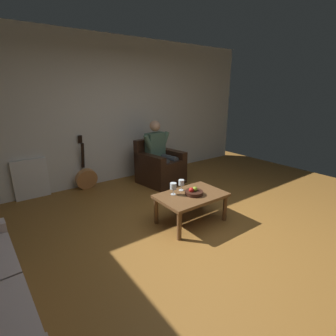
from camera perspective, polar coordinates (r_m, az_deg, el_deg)
The scene contains 10 objects.
ground_plane at distance 3.34m, azimuth 10.05°, elevation -15.37°, with size 7.52×7.52×0.00m, color brown.
wall_back at distance 5.14m, azimuth -12.49°, elevation 12.31°, with size 6.67×0.06×2.75m, color silver.
armchair at distance 5.00m, azimuth -1.93°, elevation 0.19°, with size 0.84×0.86×0.86m.
person_seated at distance 4.91m, azimuth -1.87°, elevation 3.96°, with size 0.66×0.66×1.23m.
coffee_table at distance 3.51m, azimuth 5.26°, elevation -6.84°, with size 0.93×0.61×0.41m.
guitar at distance 4.94m, azimuth -17.98°, elevation -1.99°, with size 0.39×0.26×1.00m.
radiator at distance 4.85m, azimuth -28.54°, elevation -2.21°, with size 0.54×0.06×0.68m, color white.
wine_glass_near at distance 3.57m, azimuth 3.03°, elevation -3.44°, with size 0.08×0.08×0.16m.
wine_glass_far at distance 3.43m, azimuth 1.20°, elevation -4.26°, with size 0.09×0.09×0.17m.
fruit_bowl at distance 3.47m, azimuth 5.85°, elevation -5.46°, with size 0.25×0.25×0.11m.
Camera 1 is at (2.09, 1.89, 1.78)m, focal length 26.99 mm.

